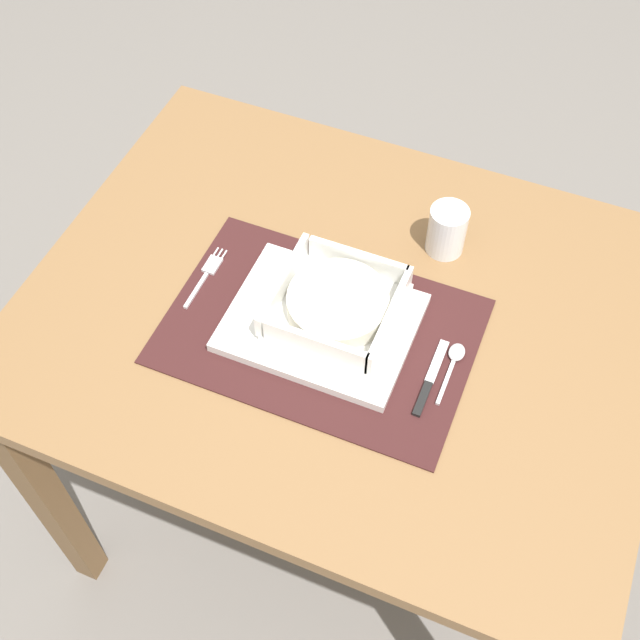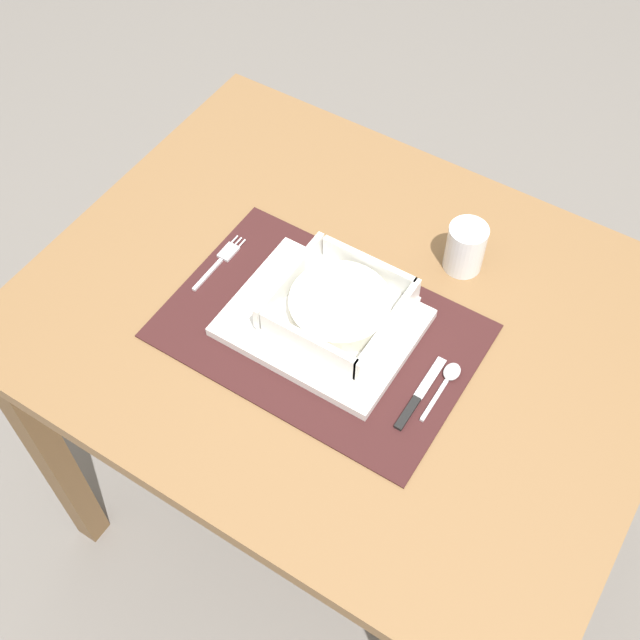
# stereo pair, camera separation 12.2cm
# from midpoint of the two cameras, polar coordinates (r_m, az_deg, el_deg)

# --- Properties ---
(ground_plane) EXTENTS (6.00, 6.00, 0.00)m
(ground_plane) POSITION_cam_midpoint_polar(r_m,az_deg,el_deg) (1.93, -0.78, -12.91)
(ground_plane) COLOR slate
(dining_table) EXTENTS (0.98, 0.78, 0.75)m
(dining_table) POSITION_cam_midpoint_polar(r_m,az_deg,el_deg) (1.35, -1.08, -2.14)
(dining_table) COLOR brown
(dining_table) RESTS_ON ground
(placemat) EXTENTS (0.47, 0.32, 0.00)m
(placemat) POSITION_cam_midpoint_polar(r_m,az_deg,el_deg) (1.24, -2.80, -0.96)
(placemat) COLOR #381919
(placemat) RESTS_ON dining_table
(serving_plate) EXTENTS (0.28, 0.22, 0.02)m
(serving_plate) POSITION_cam_midpoint_polar(r_m,az_deg,el_deg) (1.24, -2.71, -0.36)
(serving_plate) COLOR white
(serving_plate) RESTS_ON placemat
(porridge_bowl) EXTENTS (0.18, 0.18, 0.05)m
(porridge_bowl) POSITION_cam_midpoint_polar(r_m,az_deg,el_deg) (1.22, -1.75, 0.89)
(porridge_bowl) COLOR white
(porridge_bowl) RESTS_ON serving_plate
(fork) EXTENTS (0.02, 0.13, 0.00)m
(fork) POSITION_cam_midpoint_polar(r_m,az_deg,el_deg) (1.33, -10.52, 3.09)
(fork) COLOR silver
(fork) RESTS_ON placemat
(spoon) EXTENTS (0.02, 0.11, 0.01)m
(spoon) POSITION_cam_midpoint_polar(r_m,az_deg,el_deg) (1.21, 6.59, -2.89)
(spoon) COLOR silver
(spoon) RESTS_ON placemat
(butter_knife) EXTENTS (0.01, 0.14, 0.01)m
(butter_knife) POSITION_cam_midpoint_polar(r_m,az_deg,el_deg) (1.19, 4.75, -4.58)
(butter_knife) COLOR black
(butter_knife) RESTS_ON placemat
(drinking_glass) EXTENTS (0.06, 0.06, 0.09)m
(drinking_glass) POSITION_cam_midpoint_polar(r_m,az_deg,el_deg) (1.32, 6.27, 6.01)
(drinking_glass) COLOR white
(drinking_glass) RESTS_ON dining_table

